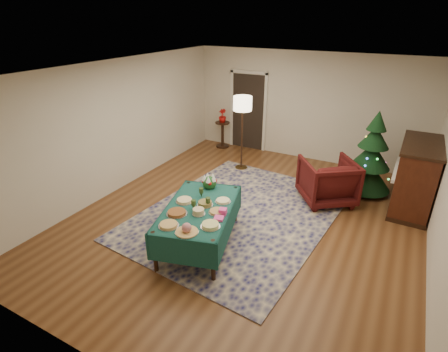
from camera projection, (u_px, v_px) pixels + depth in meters
The scene contains 25 objects.
room_shell at pixel (249, 151), 6.01m from camera, with size 7.00×7.00×7.00m.
doorway at pixel (248, 110), 9.58m from camera, with size 1.08×0.04×2.16m.
rug at pixel (239, 214), 6.69m from camera, with size 3.20×4.20×0.02m, color #13144A.
buffet_table at pixel (199, 215), 5.62m from camera, with size 1.49×2.01×0.70m.
platter_0 at pixel (169, 225), 5.05m from camera, with size 0.30×0.30×0.04m.
platter_1 at pixel (187, 229), 4.89m from camera, with size 0.33×0.33×0.15m.
platter_2 at pixel (210, 225), 5.04m from camera, with size 0.29×0.29×0.06m.
platter_3 at pixel (177, 213), 5.36m from camera, with size 0.33×0.33×0.05m.
platter_4 at pixel (198, 212), 5.34m from camera, with size 0.21×0.21×0.10m.
platter_5 at pixel (217, 212), 5.40m from camera, with size 0.27×0.27×0.04m.
platter_6 at pixel (184, 201), 5.71m from camera, with size 0.29×0.29×0.05m.
platter_7 at pixel (205, 204), 5.60m from camera, with size 0.26×0.26×0.07m.
platter_8 at pixel (223, 201), 5.71m from camera, with size 0.26×0.26×0.04m.
goblet_0 at pixel (201, 192), 5.84m from camera, with size 0.07×0.07×0.16m.
goblet_1 at pixel (208, 202), 5.54m from camera, with size 0.07×0.07×0.16m.
goblet_2 at pixel (194, 204), 5.46m from camera, with size 0.07×0.07×0.16m.
napkin_stack at pixel (219, 218), 5.22m from camera, with size 0.14×0.14×0.04m, color #F5449E.
gift_box at pixel (223, 211), 5.35m from camera, with size 0.11×0.11×0.09m, color #FA459C.
centerpiece at pixel (209, 182), 6.13m from camera, with size 0.25×0.25×0.29m.
armchair at pixel (328, 179), 6.97m from camera, with size 0.97×0.91×1.00m, color #400E0D.
floor_lamp at pixel (242, 108), 8.05m from camera, with size 0.43×0.43×1.79m.
side_table at pixel (223, 135), 9.94m from camera, with size 0.41×0.41×0.73m.
potted_plant at pixel (222, 119), 9.74m from camera, with size 0.21×0.38×0.21m, color #B50F0C.
christmas_tree at pixel (371, 157), 7.23m from camera, with size 1.24×1.24×1.78m.
piano at pixel (415, 177), 6.67m from camera, with size 0.76×1.56×1.34m.
Camera 1 is at (2.27, -5.16, 3.51)m, focal length 28.00 mm.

